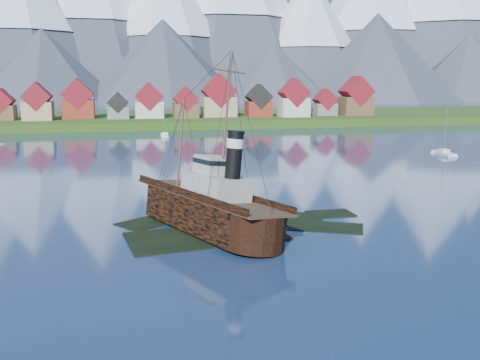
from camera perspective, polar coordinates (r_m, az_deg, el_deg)
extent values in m
plane|color=#1B2E4D|center=(64.62, -1.22, -5.42)|extent=(1400.00, 1400.00, 0.00)
cube|color=black|center=(62.33, -3.59, -6.36)|extent=(19.08, 11.42, 1.00)
cube|color=black|center=(69.78, 3.01, -4.54)|extent=(15.15, 9.76, 1.00)
cube|color=black|center=(73.58, -1.02, -3.64)|extent=(11.45, 9.06, 1.00)
cube|color=black|center=(67.05, 9.11, -5.33)|extent=(10.27, 8.34, 1.00)
cube|color=black|center=(69.47, -9.50, -4.76)|extent=(9.42, 8.68, 1.00)
cube|color=black|center=(73.49, 9.61, -3.87)|extent=(6.00, 4.00, 1.00)
cube|color=#244213|center=(231.95, -9.30, 6.11)|extent=(600.00, 80.00, 3.20)
cube|color=#3F3D38|center=(194.14, -8.70, 5.26)|extent=(600.00, 2.50, 2.00)
cube|color=brown|center=(218.82, -24.00, 6.58)|extent=(9.00, 8.00, 5.50)
cube|color=maroon|center=(218.62, -24.09, 7.72)|extent=(9.16, 8.16, 9.16)
cube|color=tan|center=(213.57, -20.74, 6.90)|extent=(10.50, 9.00, 6.80)
cube|color=maroon|center=(213.35, -20.83, 8.32)|extent=(10.69, 9.18, 10.69)
cube|color=maroon|center=(217.93, -16.85, 7.25)|extent=(12.00, 8.50, 7.20)
cube|color=maroon|center=(217.71, -16.93, 8.76)|extent=(12.22, 8.67, 12.22)
cube|color=slate|center=(212.34, -12.87, 7.04)|extent=(8.00, 7.00, 4.80)
cube|color=black|center=(212.14, -12.91, 8.07)|extent=(8.15, 7.14, 8.15)
cube|color=beige|center=(215.50, -9.66, 7.41)|extent=(11.00, 9.50, 6.40)
cube|color=maroon|center=(215.28, -9.70, 8.79)|extent=(11.20, 9.69, 11.20)
cube|color=brown|center=(212.63, -5.80, 7.39)|extent=(9.50, 8.00, 5.80)
cube|color=maroon|center=(212.42, -5.82, 8.63)|extent=(9.67, 8.16, 9.67)
cube|color=tan|center=(219.51, -2.29, 7.82)|extent=(13.50, 10.00, 8.00)
cube|color=maroon|center=(219.28, -2.30, 9.50)|extent=(13.75, 10.20, 13.75)
cube|color=maroon|center=(219.96, 1.99, 7.59)|extent=(10.00, 8.50, 6.20)
cube|color=black|center=(219.75, 2.00, 8.87)|extent=(10.18, 8.67, 10.18)
cube|color=beige|center=(220.91, 5.74, 7.73)|extent=(11.50, 9.00, 7.50)
cube|color=maroon|center=(220.69, 5.77, 9.24)|extent=(11.71, 9.18, 11.71)
cube|color=slate|center=(229.74, 9.02, 7.45)|extent=(9.00, 7.50, 5.00)
cube|color=maroon|center=(229.56, 9.05, 8.48)|extent=(9.16, 7.65, 9.16)
cube|color=brown|center=(232.85, 12.22, 7.73)|extent=(12.50, 10.00, 7.80)
cube|color=maroon|center=(232.64, 12.28, 9.24)|extent=(12.73, 10.20, 12.73)
cone|color=#2D333D|center=(526.33, -22.68, 15.89)|extent=(180.00, 180.00, 150.00)
cone|color=#2D333D|center=(561.07, -15.72, 17.47)|extent=(210.00, 210.00, 180.00)
cone|color=#2D333D|center=(535.19, -7.97, 16.22)|extent=(170.00, 170.00, 145.00)
cone|color=#2D333D|center=(592.14, -1.26, 18.45)|extent=(240.00, 240.00, 200.00)
cone|color=#2D333D|center=(553.40, 7.27, 15.01)|extent=(150.00, 150.00, 125.00)
cone|color=white|center=(555.88, 7.34, 17.58)|extent=(93.00, 93.00, 75.00)
cone|color=#2D333D|center=(613.44, 13.72, 16.48)|extent=(200.00, 200.00, 170.00)
cone|color=#2D333D|center=(640.07, 21.12, 16.73)|extent=(230.00, 230.00, 190.00)
cone|color=#2D333D|center=(438.93, -20.21, 11.22)|extent=(120.00, 120.00, 58.00)
cone|color=#2D333D|center=(431.33, -8.15, 12.31)|extent=(136.00, 136.00, 66.00)
cone|color=#2D333D|center=(450.75, 3.55, 11.31)|extent=(110.00, 110.00, 50.00)
cone|color=#2D333D|center=(480.50, 14.31, 12.46)|extent=(150.00, 150.00, 75.00)
cone|color=#2D333D|center=(527.02, 23.19, 10.93)|extent=(124.00, 124.00, 60.00)
cube|color=black|center=(64.34, -3.69, -3.55)|extent=(6.57, 18.93, 3.94)
cone|color=black|center=(76.20, -5.07, -1.33)|extent=(6.57, 6.57, 6.57)
cylinder|color=black|center=(55.33, -2.23, -5.92)|extent=(6.57, 6.57, 3.94)
cube|color=#4C3826|center=(63.87, -3.72, -1.76)|extent=(6.44, 24.98, 0.23)
cube|color=black|center=(63.40, -6.54, -1.51)|extent=(0.19, 24.19, 0.85)
cube|color=black|center=(64.30, -0.94, -1.27)|extent=(0.19, 24.19, 0.85)
cube|color=#ADA89E|center=(62.21, -3.54, -0.76)|extent=(4.88, 7.98, 2.82)
cube|color=#ADA89E|center=(62.69, -3.69, 1.59)|extent=(3.38, 3.76, 2.07)
cylinder|color=black|center=(58.51, -3.12, 2.52)|extent=(1.78, 1.78, 5.26)
cylinder|color=silver|center=(58.33, -3.14, 3.80)|extent=(1.88, 1.88, 1.03)
cylinder|color=#473828|center=(70.27, -4.68, 4.11)|extent=(0.26, 0.26, 11.27)
cylinder|color=#473828|center=(60.11, -3.51, 8.04)|extent=(0.30, 0.30, 12.21)
cube|color=white|center=(138.22, 20.92, 2.57)|extent=(3.04, 8.82, 1.22)
cube|color=white|center=(138.10, 20.94, 2.97)|extent=(2.14, 2.60, 0.71)
cylinder|color=gray|center=(137.58, 21.08, 5.00)|extent=(0.14, 0.14, 10.58)
cube|color=white|center=(173.29, -8.04, 4.67)|extent=(2.62, 8.92, 1.06)
cube|color=white|center=(173.21, -8.05, 4.95)|extent=(2.06, 2.56, 0.62)
cylinder|color=gray|center=(172.84, -8.09, 6.36)|extent=(0.12, 0.12, 9.17)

